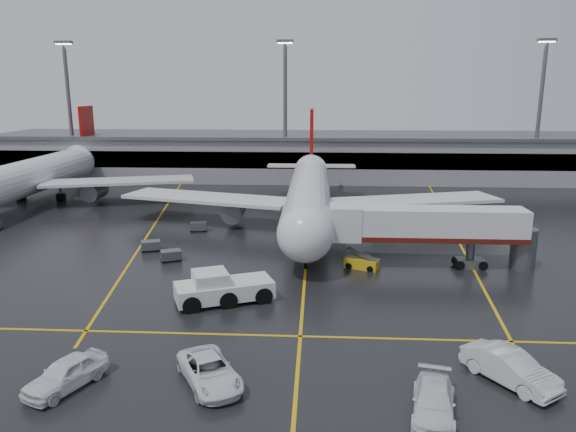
{
  "coord_description": "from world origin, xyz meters",
  "views": [
    {
      "loc": [
        1.11,
        -57.07,
        17.05
      ],
      "look_at": [
        -2.0,
        -2.0,
        4.0
      ],
      "focal_mm": 33.63,
      "sensor_mm": 36.0,
      "label": 1
    }
  ],
  "objects": [
    {
      "name": "ground",
      "position": [
        0.0,
        0.0,
        0.0
      ],
      "size": [
        220.0,
        220.0,
        0.0
      ],
      "primitive_type": "plane",
      "color": "black",
      "rests_on": "ground"
    },
    {
      "name": "apron_line_centre",
      "position": [
        0.0,
        0.0,
        0.01
      ],
      "size": [
        0.25,
        90.0,
        0.02
      ],
      "primitive_type": "cube",
      "color": "gold",
      "rests_on": "ground"
    },
    {
      "name": "apron_line_stop",
      "position": [
        0.0,
        -22.0,
        0.01
      ],
      "size": [
        60.0,
        0.25,
        0.02
      ],
      "primitive_type": "cube",
      "color": "gold",
      "rests_on": "ground"
    },
    {
      "name": "apron_line_left",
      "position": [
        -20.0,
        10.0,
        0.01
      ],
      "size": [
        9.99,
        69.35,
        0.02
      ],
      "primitive_type": "cube",
      "rotation": [
        0.0,
        0.0,
        0.14
      ],
      "color": "gold",
      "rests_on": "ground"
    },
    {
      "name": "apron_line_right",
      "position": [
        18.0,
        10.0,
        0.01
      ],
      "size": [
        7.57,
        69.64,
        0.02
      ],
      "primitive_type": "cube",
      "rotation": [
        0.0,
        0.0,
        -0.1
      ],
      "color": "gold",
      "rests_on": "ground"
    },
    {
      "name": "terminal",
      "position": [
        0.0,
        47.93,
        4.32
      ],
      "size": [
        122.0,
        19.0,
        8.6
      ],
      "color": "gray",
      "rests_on": "ground"
    },
    {
      "name": "light_mast_left",
      "position": [
        -45.0,
        42.0,
        14.47
      ],
      "size": [
        3.0,
        1.2,
        25.45
      ],
      "color": "#595B60",
      "rests_on": "ground"
    },
    {
      "name": "light_mast_mid",
      "position": [
        -5.0,
        42.0,
        14.47
      ],
      "size": [
        3.0,
        1.2,
        25.45
      ],
      "color": "#595B60",
      "rests_on": "ground"
    },
    {
      "name": "light_mast_right",
      "position": [
        40.0,
        42.0,
        14.47
      ],
      "size": [
        3.0,
        1.2,
        25.45
      ],
      "color": "#595B60",
      "rests_on": "ground"
    },
    {
      "name": "main_airliner",
      "position": [
        0.0,
        9.7,
        4.21
      ],
      "size": [
        48.8,
        45.6,
        14.1
      ],
      "color": "silver",
      "rests_on": "ground"
    },
    {
      "name": "second_airliner",
      "position": [
        -42.0,
        21.7,
        4.21
      ],
      "size": [
        48.8,
        45.6,
        14.1
      ],
      "color": "silver",
      "rests_on": "ground"
    },
    {
      "name": "jet_bridge",
      "position": [
        11.87,
        -6.0,
        3.93
      ],
      "size": [
        19.9,
        3.4,
        6.05
      ],
      "color": "silver",
      "rests_on": "ground"
    },
    {
      "name": "pushback_tractor",
      "position": [
        -6.66,
        -16.0,
        1.12
      ],
      "size": [
        8.47,
        5.87,
        2.81
      ],
      "color": "silver",
      "rests_on": "ground"
    },
    {
      "name": "belt_loader",
      "position": [
        5.46,
        -6.83,
        0.5
      ],
      "size": [
        3.5,
        2.52,
        2.04
      ],
      "color": "gold",
      "rests_on": "ground"
    },
    {
      "name": "service_van_a",
      "position": [
        -5.13,
        -28.57,
        0.81
      ],
      "size": [
        5.22,
        6.41,
        1.62
      ],
      "primitive_type": "imported",
      "rotation": [
        0.0,
        0.0,
        0.51
      ],
      "color": "white",
      "rests_on": "ground"
    },
    {
      "name": "service_van_b",
      "position": [
        7.44,
        -30.96,
        0.79
      ],
      "size": [
        3.27,
        5.75,
        1.57
      ],
      "primitive_type": "imported",
      "rotation": [
        0.0,
        0.0,
        -0.21
      ],
      "color": "white",
      "rests_on": "ground"
    },
    {
      "name": "service_van_c",
      "position": [
        12.62,
        -27.4,
        0.98
      ],
      "size": [
        5.12,
        6.03,
        1.95
      ],
      "primitive_type": "imported",
      "rotation": [
        0.0,
        0.0,
        0.62
      ],
      "color": "silver",
      "rests_on": "ground"
    },
    {
      "name": "service_van_d",
      "position": [
        -13.41,
        -29.43,
        0.89
      ],
      "size": [
        4.11,
        5.64,
        1.78
      ],
      "primitive_type": "imported",
      "rotation": [
        0.0,
        0.0,
        -0.43
      ],
      "color": "white",
      "rests_on": "ground"
    },
    {
      "name": "baggage_cart_a",
      "position": [
        -13.69,
        -5.57,
        0.63
      ],
      "size": [
        2.35,
        1.98,
        1.12
      ],
      "color": "#595B60",
      "rests_on": "ground"
    },
    {
      "name": "baggage_cart_b",
      "position": [
        -16.81,
        -2.26,
        0.63
      ],
      "size": [
        2.31,
        1.88,
        1.12
      ],
      "color": "#595B60",
      "rests_on": "ground"
    },
    {
      "name": "baggage_cart_c",
      "position": [
        -13.48,
        6.2,
        0.63
      ],
      "size": [
        2.21,
        1.66,
        1.12
      ],
      "color": "#595B60",
      "rests_on": "ground"
    }
  ]
}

